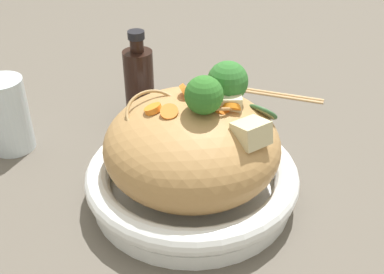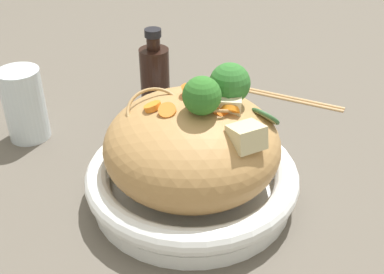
{
  "view_description": "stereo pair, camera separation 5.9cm",
  "coord_description": "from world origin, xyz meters",
  "px_view_note": "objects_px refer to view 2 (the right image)",
  "views": [
    {
      "loc": [
        -0.08,
        0.49,
        0.42
      ],
      "look_at": [
        0.0,
        0.0,
        0.09
      ],
      "focal_mm": 45.13,
      "sensor_mm": 36.0,
      "label": 1
    },
    {
      "loc": [
        -0.14,
        0.48,
        0.42
      ],
      "look_at": [
        0.0,
        0.0,
        0.09
      ],
      "focal_mm": 45.13,
      "sensor_mm": 36.0,
      "label": 2
    }
  ],
  "objects_px": {
    "serving_bowl": "(192,180)",
    "soy_sauce_bottle": "(155,80)",
    "drinking_glass": "(24,105)",
    "chopsticks_pair": "(283,96)"
  },
  "relations": [
    {
      "from": "serving_bowl",
      "to": "soy_sauce_bottle",
      "type": "xyz_separation_m",
      "value": [
        0.12,
        -0.19,
        0.04
      ]
    },
    {
      "from": "serving_bowl",
      "to": "drinking_glass",
      "type": "distance_m",
      "value": 0.3
    },
    {
      "from": "chopsticks_pair",
      "to": "soy_sauce_bottle",
      "type": "bearing_deg",
      "value": 30.62
    },
    {
      "from": "serving_bowl",
      "to": "drinking_glass",
      "type": "bearing_deg",
      "value": -13.85
    },
    {
      "from": "soy_sauce_bottle",
      "to": "drinking_glass",
      "type": "distance_m",
      "value": 0.21
    },
    {
      "from": "drinking_glass",
      "to": "soy_sauce_bottle",
      "type": "bearing_deg",
      "value": -144.73
    },
    {
      "from": "chopsticks_pair",
      "to": "drinking_glass",
      "type": "relative_size",
      "value": 1.92
    },
    {
      "from": "serving_bowl",
      "to": "chopsticks_pair",
      "type": "xyz_separation_m",
      "value": [
        -0.08,
        -0.31,
        -0.02
      ]
    },
    {
      "from": "drinking_glass",
      "to": "serving_bowl",
      "type": "bearing_deg",
      "value": 166.15
    },
    {
      "from": "soy_sauce_bottle",
      "to": "drinking_glass",
      "type": "height_order",
      "value": "soy_sauce_bottle"
    }
  ]
}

